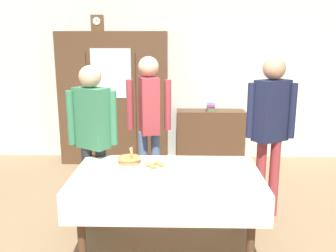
{
  "coord_description": "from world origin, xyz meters",
  "views": [
    {
      "loc": [
        0.09,
        -3.44,
        1.95
      ],
      "look_at": [
        0.0,
        0.2,
        1.09
      ],
      "focal_mm": 39.85,
      "sensor_mm": 36.0,
      "label": 1
    }
  ],
  "objects_px": {
    "book_stack": "(211,107)",
    "bread_basket": "(129,160)",
    "pastry_plate": "(155,166)",
    "spoon_front_edge": "(110,164)",
    "dining_table": "(167,184)",
    "mantel_clock": "(97,23)",
    "tea_cup_center": "(229,176)",
    "person_near_right_end": "(149,115)",
    "tea_cup_near_left": "(186,168)",
    "spoon_near_left": "(166,186)",
    "wall_cabinet": "(114,98)",
    "bookshelf_low": "(210,136)",
    "person_behind_table_left": "(271,121)",
    "person_by_cabinet": "(92,129)",
    "tea_cup_far_right": "(250,182)",
    "tea_cup_mid_right": "(244,168)",
    "tea_cup_front_edge": "(108,176)",
    "tea_cup_mid_left": "(141,178)"
  },
  "relations": [
    {
      "from": "tea_cup_mid_left",
      "to": "tea_cup_center",
      "type": "distance_m",
      "value": 0.78
    },
    {
      "from": "tea_cup_center",
      "to": "person_by_cabinet",
      "type": "bearing_deg",
      "value": 154.59
    },
    {
      "from": "dining_table",
      "to": "mantel_clock",
      "type": "bearing_deg",
      "value": 113.39
    },
    {
      "from": "tea_cup_mid_right",
      "to": "spoon_near_left",
      "type": "relative_size",
      "value": 1.09
    },
    {
      "from": "pastry_plate",
      "to": "person_behind_table_left",
      "type": "distance_m",
      "value": 1.36
    },
    {
      "from": "wall_cabinet",
      "to": "bookshelf_low",
      "type": "xyz_separation_m",
      "value": [
        1.53,
        0.05,
        -0.61
      ]
    },
    {
      "from": "tea_cup_near_left",
      "to": "spoon_near_left",
      "type": "bearing_deg",
      "value": -114.76
    },
    {
      "from": "tea_cup_mid_right",
      "to": "person_behind_table_left",
      "type": "bearing_deg",
      "value": 57.96
    },
    {
      "from": "dining_table",
      "to": "tea_cup_far_right",
      "type": "relative_size",
      "value": 13.27
    },
    {
      "from": "tea_cup_center",
      "to": "bread_basket",
      "type": "distance_m",
      "value": 1.02
    },
    {
      "from": "wall_cabinet",
      "to": "person_behind_table_left",
      "type": "relative_size",
      "value": 1.16
    },
    {
      "from": "book_stack",
      "to": "tea_cup_center",
      "type": "distance_m",
      "value": 2.75
    },
    {
      "from": "tea_cup_front_edge",
      "to": "person_behind_table_left",
      "type": "bearing_deg",
      "value": 27.6
    },
    {
      "from": "dining_table",
      "to": "tea_cup_mid_right",
      "type": "height_order",
      "value": "tea_cup_mid_right"
    },
    {
      "from": "spoon_near_left",
      "to": "spoon_front_edge",
      "type": "height_order",
      "value": "same"
    },
    {
      "from": "person_near_right_end",
      "to": "person_by_cabinet",
      "type": "distance_m",
      "value": 0.76
    },
    {
      "from": "wall_cabinet",
      "to": "pastry_plate",
      "type": "height_order",
      "value": "wall_cabinet"
    },
    {
      "from": "tea_cup_far_right",
      "to": "pastry_plate",
      "type": "height_order",
      "value": "tea_cup_far_right"
    },
    {
      "from": "mantel_clock",
      "to": "person_behind_table_left",
      "type": "distance_m",
      "value": 3.1
    },
    {
      "from": "book_stack",
      "to": "bread_basket",
      "type": "bearing_deg",
      "value": -113.42
    },
    {
      "from": "tea_cup_far_right",
      "to": "tea_cup_mid_left",
      "type": "bearing_deg",
      "value": 175.54
    },
    {
      "from": "pastry_plate",
      "to": "person_behind_table_left",
      "type": "bearing_deg",
      "value": 23.33
    },
    {
      "from": "mantel_clock",
      "to": "bookshelf_low",
      "type": "xyz_separation_m",
      "value": [
        1.75,
        0.05,
        -1.76
      ]
    },
    {
      "from": "dining_table",
      "to": "tea_cup_front_edge",
      "type": "height_order",
      "value": "tea_cup_front_edge"
    },
    {
      "from": "dining_table",
      "to": "person_by_cabinet",
      "type": "distance_m",
      "value": 1.03
    },
    {
      "from": "dining_table",
      "to": "spoon_near_left",
      "type": "bearing_deg",
      "value": -90.29
    },
    {
      "from": "mantel_clock",
      "to": "person_near_right_end",
      "type": "xyz_separation_m",
      "value": [
        0.88,
        -1.53,
        -1.09
      ]
    },
    {
      "from": "tea_cup_front_edge",
      "to": "spoon_near_left",
      "type": "relative_size",
      "value": 1.09
    },
    {
      "from": "pastry_plate",
      "to": "spoon_front_edge",
      "type": "height_order",
      "value": "pastry_plate"
    },
    {
      "from": "bookshelf_low",
      "to": "spoon_near_left",
      "type": "height_order",
      "value": "bookshelf_low"
    },
    {
      "from": "wall_cabinet",
      "to": "tea_cup_mid_left",
      "type": "xyz_separation_m",
      "value": [
        0.68,
        -2.76,
        -0.26
      ]
    },
    {
      "from": "wall_cabinet",
      "to": "mantel_clock",
      "type": "distance_m",
      "value": 1.17
    },
    {
      "from": "person_behind_table_left",
      "to": "pastry_plate",
      "type": "bearing_deg",
      "value": -156.67
    },
    {
      "from": "book_stack",
      "to": "tea_cup_near_left",
      "type": "distance_m",
      "value": 2.58
    },
    {
      "from": "book_stack",
      "to": "tea_cup_far_right",
      "type": "relative_size",
      "value": 1.71
    },
    {
      "from": "book_stack",
      "to": "person_by_cabinet",
      "type": "relative_size",
      "value": 0.13
    },
    {
      "from": "tea_cup_front_edge",
      "to": "bread_basket",
      "type": "distance_m",
      "value": 0.46
    },
    {
      "from": "spoon_near_left",
      "to": "bread_basket",
      "type": "bearing_deg",
      "value": 122.67
    },
    {
      "from": "person_by_cabinet",
      "to": "dining_table",
      "type": "bearing_deg",
      "value": -33.95
    },
    {
      "from": "tea_cup_far_right",
      "to": "tea_cup_mid_right",
      "type": "xyz_separation_m",
      "value": [
        0.01,
        0.35,
        0.0
      ]
    },
    {
      "from": "dining_table",
      "to": "mantel_clock",
      "type": "distance_m",
      "value": 3.21
    },
    {
      "from": "dining_table",
      "to": "book_stack",
      "type": "xyz_separation_m",
      "value": [
        0.63,
        2.64,
        0.24
      ]
    },
    {
      "from": "tea_cup_front_edge",
      "to": "tea_cup_mid_right",
      "type": "bearing_deg",
      "value": 11.14
    },
    {
      "from": "wall_cabinet",
      "to": "mantel_clock",
      "type": "xyz_separation_m",
      "value": [
        -0.22,
        -0.0,
        1.15
      ]
    },
    {
      "from": "tea_cup_near_left",
      "to": "spoon_front_edge",
      "type": "height_order",
      "value": "tea_cup_near_left"
    },
    {
      "from": "tea_cup_far_right",
      "to": "person_near_right_end",
      "type": "height_order",
      "value": "person_near_right_end"
    },
    {
      "from": "book_stack",
      "to": "person_behind_table_left",
      "type": "bearing_deg",
      "value": -76.48
    },
    {
      "from": "tea_cup_center",
      "to": "person_near_right_end",
      "type": "bearing_deg",
      "value": 124.21
    },
    {
      "from": "tea_cup_near_left",
      "to": "spoon_near_left",
      "type": "height_order",
      "value": "tea_cup_near_left"
    },
    {
      "from": "tea_cup_front_edge",
      "to": "person_near_right_end",
      "type": "bearing_deg",
      "value": 76.88
    }
  ]
}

